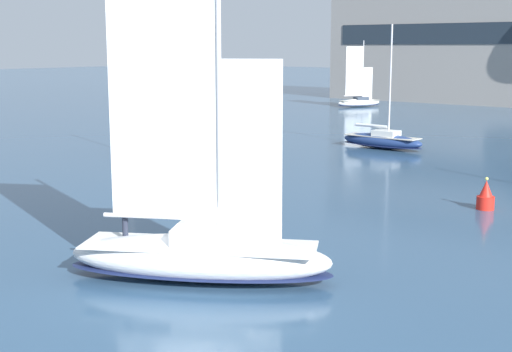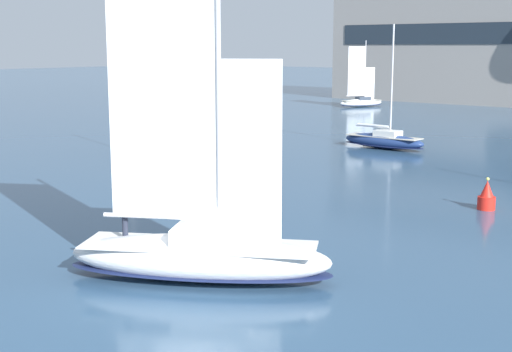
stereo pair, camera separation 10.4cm
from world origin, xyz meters
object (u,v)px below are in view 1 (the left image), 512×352
sailboat_moored_near_marina (382,140)px  sailboat_moored_outer_mooring (129,145)px  sailboat_main (200,251)px  channel_buoy (486,197)px  sailboat_moored_far_slip (359,101)px

sailboat_moored_near_marina → sailboat_moored_outer_mooring: size_ratio=1.20×
sailboat_main → channel_buoy: bearing=77.8°
sailboat_moored_far_slip → sailboat_moored_outer_mooring: size_ratio=1.08×
sailboat_main → sailboat_moored_outer_mooring: 29.84m
sailboat_moored_near_marina → channel_buoy: size_ratio=5.94×
sailboat_moored_outer_mooring → channel_buoy: bearing=-3.5°
channel_buoy → sailboat_moored_far_slip: bearing=126.7°
sailboat_main → channel_buoy: (3.48, 16.16, -0.38)m
sailboat_moored_far_slip → channel_buoy: size_ratio=5.34×
sailboat_moored_near_marina → sailboat_moored_outer_mooring: bearing=-135.1°
channel_buoy → sailboat_moored_near_marina: bearing=132.7°
sailboat_moored_near_marina → sailboat_moored_outer_mooring: sailboat_moored_near_marina is taller
sailboat_moored_far_slip → channel_buoy: 57.90m
sailboat_moored_near_marina → channel_buoy: 20.56m
sailboat_main → sailboat_moored_far_slip: 69.89m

